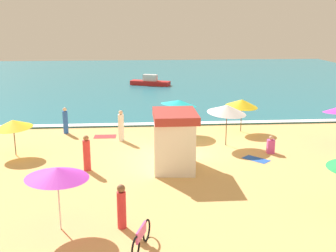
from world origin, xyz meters
name	(u,v)px	position (x,y,z in m)	size (l,w,h in m)	color
ground_plane	(169,155)	(0.00, 0.00, 0.00)	(60.00, 60.00, 0.00)	#E5B26B
ocean_water	(150,79)	(0.00, 28.00, 0.05)	(60.00, 44.00, 0.10)	teal
wave_breaker_foam	(161,123)	(0.00, 6.30, 0.10)	(57.00, 0.70, 0.01)	white
lifeguard_cabana	(175,140)	(0.15, -1.98, 1.39)	(2.03, 2.60, 2.73)	white
beach_umbrella_0	(227,109)	(3.33, 1.49, 2.06)	(3.06, 3.07, 2.39)	#4C3823
beach_umbrella_2	(13,124)	(-7.89, 0.62, 1.66)	(2.73, 2.73, 1.95)	#4C3823
beach_umbrella_3	(242,103)	(4.88, 4.29, 1.81)	(2.78, 2.79, 2.13)	#4C3823
beach_umbrella_6	(57,173)	(-4.23, -7.49, 2.01)	(2.45, 2.44, 2.23)	silver
beach_umbrella_7	(179,102)	(0.95, 4.12, 1.95)	(3.00, 3.00, 2.23)	#4C3823
parked_bicycle	(141,237)	(-1.54, -8.95, 0.38)	(0.64, 1.74, 0.76)	black
beachgoer_1	(121,126)	(-2.52, 2.85, 0.85)	(0.41, 0.41, 1.79)	white
beachgoer_4	(65,121)	(-5.97, 4.72, 0.77)	(0.37, 0.37, 1.62)	blue
beachgoer_5	(122,207)	(-2.17, -7.58, 0.77)	(0.43, 0.43, 1.56)	red
beachgoer_6	(271,145)	(5.37, -0.07, 0.41)	(0.40, 0.40, 0.94)	#D84CA5
beachgoer_7	(87,154)	(-3.94, -1.93, 0.80)	(0.46, 0.46, 1.69)	red
beach_towel_0	(105,137)	(-3.52, 3.75, 0.01)	(1.31, 0.84, 0.01)	red
beach_towel_1	(256,159)	(4.34, -1.03, 0.01)	(1.36, 1.41, 0.01)	blue
small_boat_0	(150,82)	(-0.12, 22.80, 0.46)	(4.26, 2.55, 1.11)	red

